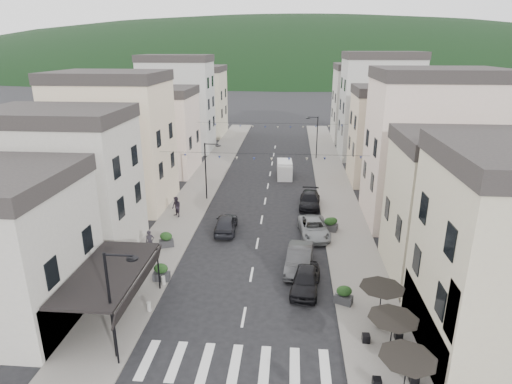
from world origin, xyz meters
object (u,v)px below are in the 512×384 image
parked_car_b (299,259)px  delivery_van (285,169)px  parked_car_d (310,200)px  pedestrian_a (150,242)px  parked_car_e (226,223)px  pedestrian_b (176,207)px  parked_car_c (314,228)px  parked_car_a (306,280)px

parked_car_b → delivery_van: bearing=99.9°
parked_car_d → pedestrian_a: pedestrian_a is taller
parked_car_d → pedestrian_a: size_ratio=2.61×
parked_car_e → pedestrian_b: size_ratio=2.28×
parked_car_c → parked_car_b: bearing=-108.4°
delivery_van → pedestrian_b: bearing=-127.6°
parked_car_a → parked_car_b: bearing=104.7°
parked_car_e → parked_car_c: bearing=175.8°
parked_car_e → delivery_van: (4.68, 16.72, 0.28)m
parked_car_a → pedestrian_a: pedestrian_a is taller
pedestrian_a → pedestrian_b: pedestrian_b is taller
pedestrian_a → parked_car_a: bearing=-50.6°
parked_car_b → parked_car_a: bearing=-76.1°
parked_car_a → parked_car_c: (0.90, 8.58, -0.04)m
parked_car_a → parked_car_e: size_ratio=0.98×
delivery_van → pedestrian_b: (-9.70, -14.03, 0.05)m
parked_car_c → parked_car_e: (-7.47, 0.21, 0.05)m
parked_car_b → parked_car_c: size_ratio=0.97×
parked_car_b → parked_car_c: parked_car_b is taller
parked_car_d → delivery_van: delivery_van is taller
parked_car_b → pedestrian_b: (-11.21, 8.71, 0.29)m
parked_car_a → pedestrian_b: (-11.60, 11.49, 0.35)m
parked_car_c → delivery_van: size_ratio=1.12×
parked_car_b → pedestrian_b: pedestrian_b is taller
parked_car_c → pedestrian_b: size_ratio=2.59×
parked_car_e → pedestrian_b: (-5.02, 2.69, 0.34)m
parked_car_c → parked_car_d: (-0.09, 6.78, 0.01)m
parked_car_d → pedestrian_a: bearing=-134.3°
parked_car_b → parked_car_c: (1.28, 5.81, -0.10)m
pedestrian_b → parked_car_c: bearing=30.4°
parked_car_a → pedestrian_b: size_ratio=2.24×
parked_car_b → parked_car_c: bearing=83.6°
parked_car_a → pedestrian_b: 16.33m
parked_car_a → parked_car_d: bearing=93.9°
parked_car_a → parked_car_e: parked_car_e is taller
parked_car_c → delivery_van: delivery_van is taller
parked_car_b → parked_car_d: bearing=90.7°
parked_car_d → parked_car_e: parked_car_e is taller
parked_car_a → parked_car_b: size_ratio=0.89×
parked_car_a → parked_car_c: bearing=90.9°
parked_car_d → parked_car_e: size_ratio=1.10×
pedestrian_a → parked_car_e: bearing=11.5°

